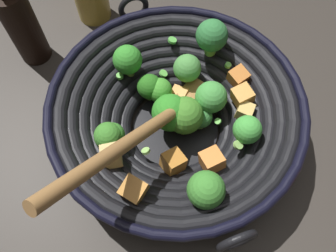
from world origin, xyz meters
TOP-DOWN VIEW (x-y plane):
  - ground_plane at (0.00, 0.00)m, footprint 4.00×4.00m
  - wok at (0.00, 0.00)m, footprint 0.39×0.41m
  - soy_sauce_bottle at (-0.28, 0.12)m, footprint 0.05×0.05m

SIDE VIEW (x-z plane):
  - ground_plane at x=0.00m, z-range 0.00..0.00m
  - wok at x=0.00m, z-range -0.05..0.17m
  - soy_sauce_bottle at x=-0.28m, z-range -0.02..0.18m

